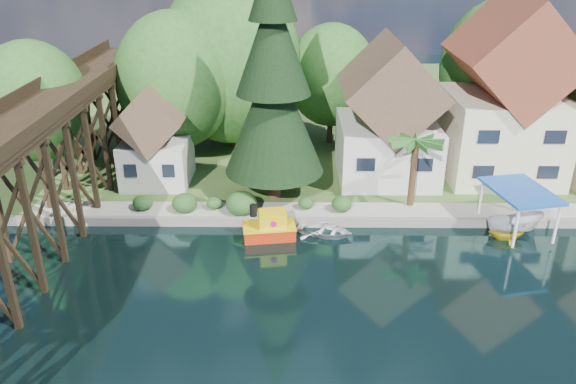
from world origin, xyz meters
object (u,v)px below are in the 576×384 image
Objects in this scene: house_center at (505,102)px; palm_tree at (416,144)px; trestle_bridge at (36,168)px; boat_canopy at (516,215)px; shed at (155,141)px; tugboat at (270,227)px; boat_yellow at (507,231)px; conifer at (273,85)px; boat_white_a at (325,229)px; house_left at (388,120)px.

palm_tree is at bearing -142.15° from house_center.
house_center reaches higher than trestle_bridge.
shed is at bearing 163.68° from boat_canopy.
tugboat is 15.51m from boat_yellow.
boat_white_a is (3.49, -4.80, -8.55)m from conifer.
boat_white_a is at bearing -53.96° from conifer.
boat_white_a is 12.68m from boat_canopy.
shed is 19.51m from palm_tree.
boat_yellow is at bearing -134.38° from boat_canopy.
house_center is at bearing 19.49° from trestle_bridge.
boat_canopy is at bearing -16.32° from shed.
house_left reaches higher than palm_tree.
palm_tree is 2.28× the size of boat_yellow.
boat_canopy is (16.13, -4.57, -7.55)m from conifer.
house_left is 10.51m from conifer.
conifer is 9.74m from tugboat.
tugboat is at bearing -177.54° from boat_canopy.
shed is 15.23m from boat_white_a.
conifer is at bearing -17.18° from shed.
trestle_bridge is at bearing -118.19° from shed.
house_center is 1.77× the size of shed.
palm_tree reaches higher than boat_white_a.
house_center is at bearing 15.27° from conifer.
shed is (5.00, 9.33, -1.52)m from trestle_bridge.
shed is 26.12m from boat_yellow.
boat_white_a is 11.88m from boat_yellow.
house_left is 11.59m from boat_white_a.
house_center is 11.99m from boat_yellow.
tugboat is 3.69m from boat_white_a.
boat_canopy is (-1.65, -9.42, -5.03)m from house_center.
house_center is 5.92× the size of boat_yellow.
conifer is at bearing 88.34° from tugboat.
boat_white_a is at bearing -31.04° from shed.
boat_white_a is (-6.29, -3.44, -4.78)m from palm_tree.
conifer is 10.41m from boat_white_a.
boat_canopy is at bearing -26.84° from palm_tree.
house_center is at bearing 37.85° from palm_tree.
palm_tree is at bearing -80.00° from house_left.
trestle_bridge reaches higher than boat_yellow.
conifer is (14.22, 6.47, 3.59)m from trestle_bridge.
house_center is at bearing 29.45° from tugboat.
shed is at bearing -175.23° from house_left.
shed is at bearing 167.51° from palm_tree.
house_left reaches higher than boat_canopy.
conifer reaches higher than trestle_bridge.
boat_canopy reaches higher than boat_white_a.
shed is 1.40× the size of boat_canopy.
shed reaches higher than boat_canopy.
shed is 26.53m from boat_canopy.
shed is at bearing 78.42° from boat_white_a.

